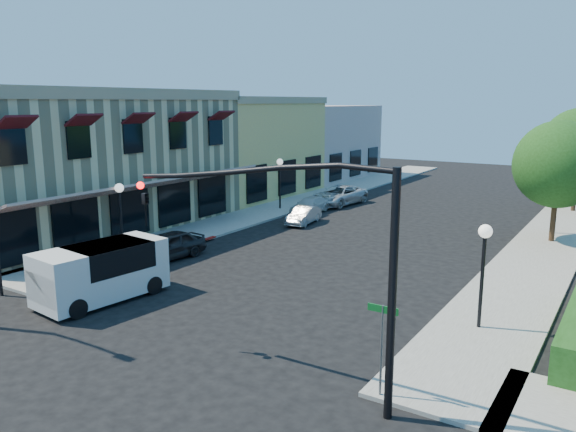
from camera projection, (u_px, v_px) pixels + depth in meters
The scene contains 19 objects.
ground at pixel (111, 360), 16.35m from camera, with size 120.00×120.00×0.00m, color black.
sidewalk_left at pixel (313, 198), 43.26m from camera, with size 3.50×50.00×0.12m, color gray.
sidewalk_right at pixel (562, 225), 34.06m from camera, with size 3.50×50.00×0.12m, color gray.
curb_red_strip at pixel (147, 261), 26.59m from camera, with size 0.25×10.00×0.06m, color maroon.
corner_brick_building at pixel (77, 161), 32.75m from camera, with size 11.77×18.20×8.10m.
yellow_stucco_building at pixel (234, 147), 45.23m from camera, with size 10.00×12.00×7.60m, color #E3C966.
pink_stucco_building at pixel (309, 142), 55.21m from camera, with size 10.00×12.00×7.00m, color #BE9E8F.
street_tree_a at pixel (559, 164), 29.07m from camera, with size 4.56×4.56×6.48m.
signal_mast_arm at pixel (311, 240), 13.69m from camera, with size 8.01×0.39×6.00m.
street_name_sign at pixel (382, 336), 13.88m from camera, with size 0.80×0.06×2.50m.
lamppost_left_near at pixel (120, 201), 26.88m from camera, with size 0.44×0.44×3.57m.
lamppost_left_far at pixel (280, 171), 38.46m from camera, with size 0.44×0.44×3.57m.
lamppost_right_near at pixel (484, 250), 17.95m from camera, with size 0.44×0.44×3.57m.
lamppost_right_far at pixel (555, 187), 31.18m from camera, with size 0.44×0.44×3.57m.
white_van at pixel (100, 269), 21.02m from camera, with size 2.58×4.99×2.12m.
parked_car_a at pixel (168, 246), 26.69m from camera, with size 1.56×3.89×1.32m, color black.
parked_car_b at pixel (304, 215), 34.47m from camera, with size 1.13×3.24×1.07m, color #A9ACAF.
parked_car_c at pixel (310, 205), 37.81m from camera, with size 1.49×3.66×1.06m, color #BCBBB9.
parked_car_d at pixel (339, 195), 40.85m from camera, with size 2.28×4.95×1.38m, color #B7B9BC.
Camera 1 is at (12.51, -10.03, 7.40)m, focal length 35.00 mm.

